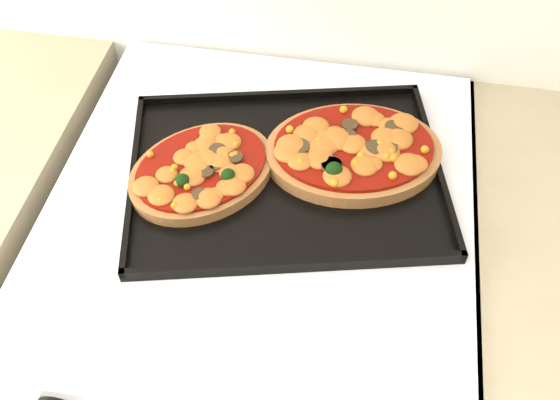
% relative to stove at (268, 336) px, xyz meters
% --- Properties ---
extents(stove, '(0.60, 0.60, 0.91)m').
position_rel_stove_xyz_m(stove, '(0.00, 0.00, 0.00)').
color(stove, silver).
rests_on(stove, floor).
extents(baking_tray, '(0.50, 0.42, 0.02)m').
position_rel_stove_xyz_m(baking_tray, '(0.03, 0.03, 0.47)').
color(baking_tray, black).
rests_on(baking_tray, stove).
extents(pizza_left, '(0.27, 0.26, 0.03)m').
position_rel_stove_xyz_m(pizza_left, '(-0.09, 0.00, 0.48)').
color(pizza_left, '#A76F39').
rests_on(pizza_left, baking_tray).
extents(pizza_right, '(0.29, 0.24, 0.04)m').
position_rel_stove_xyz_m(pizza_right, '(0.12, 0.07, 0.48)').
color(pizza_right, '#A76F39').
rests_on(pizza_right, baking_tray).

